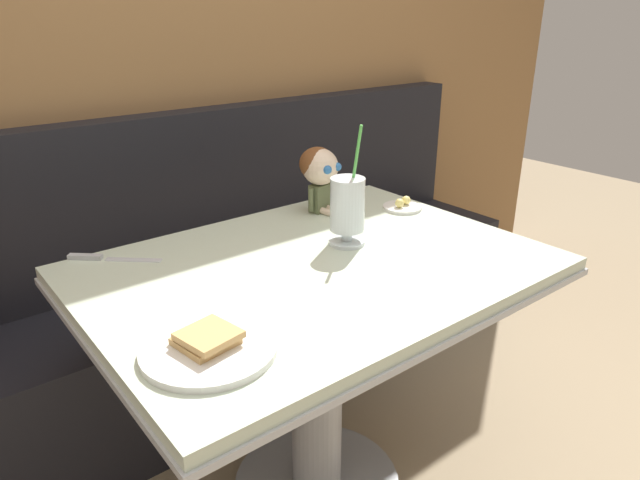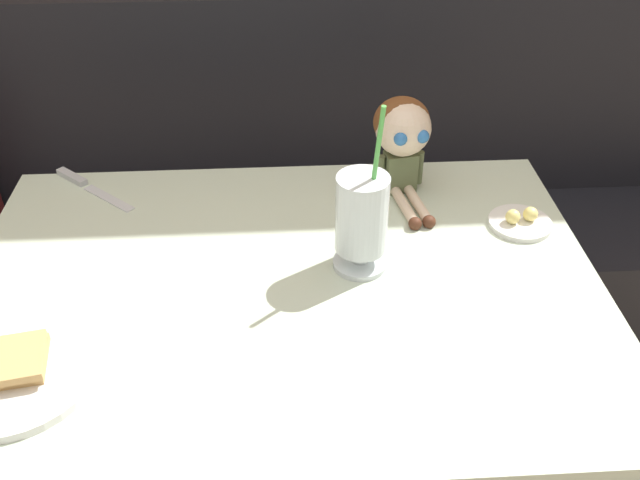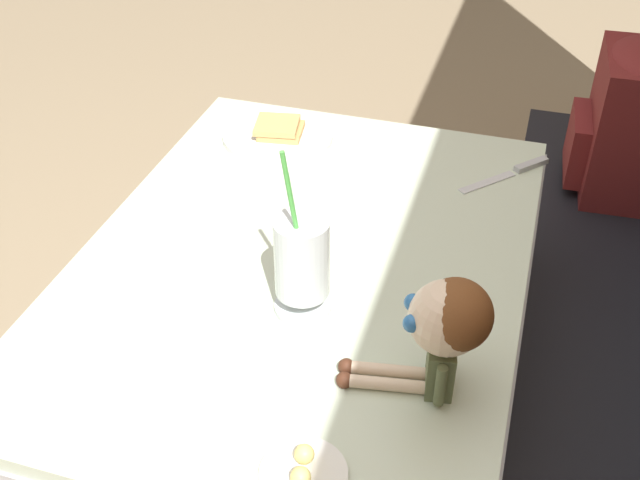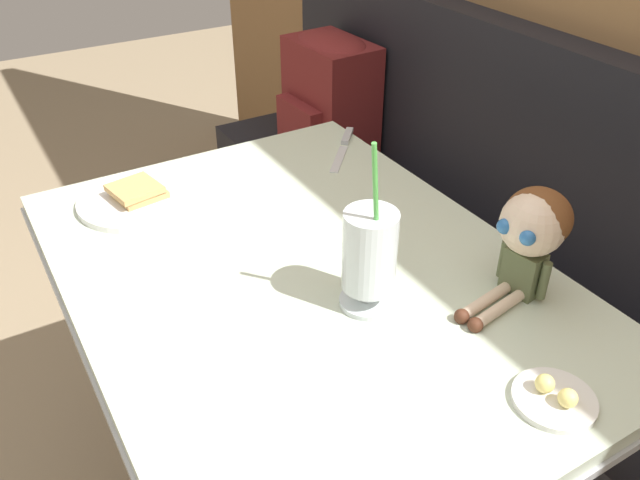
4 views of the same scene
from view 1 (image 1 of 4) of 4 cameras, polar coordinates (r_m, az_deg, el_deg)
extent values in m
cube|color=olive|center=(2.04, -16.49, 17.98)|extent=(4.40, 0.08, 2.40)
cube|color=black|center=(2.09, -10.52, -9.82)|extent=(2.60, 0.48, 0.45)
cube|color=black|center=(2.04, -14.06, 4.57)|extent=(2.60, 0.10, 0.55)
cube|color=beige|center=(1.41, -0.37, -2.81)|extent=(1.10, 0.80, 0.03)
cube|color=#B7BABF|center=(1.42, -0.37, -3.65)|extent=(1.11, 0.81, 0.02)
cylinder|color=#A5A8AD|center=(1.59, -0.34, -14.54)|extent=(0.14, 0.14, 0.65)
cylinder|color=white|center=(1.07, -11.04, -10.61)|extent=(0.25, 0.25, 0.01)
cube|color=tan|center=(1.07, -11.27, -9.93)|extent=(0.11, 0.11, 0.01)
cube|color=tan|center=(1.06, -11.06, -9.32)|extent=(0.11, 0.11, 0.01)
cylinder|color=silver|center=(1.51, 2.68, -0.19)|extent=(0.10, 0.10, 0.01)
cylinder|color=silver|center=(1.51, 2.69, 0.51)|extent=(0.03, 0.03, 0.03)
cylinder|color=silver|center=(1.48, 2.75, 3.58)|extent=(0.09, 0.09, 0.14)
cylinder|color=brown|center=(1.48, 2.75, 3.26)|extent=(0.08, 0.08, 0.12)
cylinder|color=#51B74C|center=(1.46, 3.52, 7.24)|extent=(0.02, 0.04, 0.22)
cylinder|color=white|center=(1.79, 8.22, 3.24)|extent=(0.12, 0.12, 0.01)
sphere|color=#F4E07A|center=(1.77, 7.96, 3.67)|extent=(0.03, 0.03, 0.03)
sphere|color=#F4E07A|center=(1.80, 8.60, 3.94)|extent=(0.03, 0.03, 0.03)
cube|color=silver|center=(1.49, -18.13, -1.90)|extent=(0.12, 0.11, 0.00)
cube|color=#B2B5BA|center=(1.54, -22.41, -1.56)|extent=(0.08, 0.07, 0.01)
cube|color=#5B6642|center=(1.74, 0.01, 4.24)|extent=(0.07, 0.05, 0.08)
sphere|color=beige|center=(1.72, 0.02, 7.33)|extent=(0.11, 0.11, 0.11)
ellipsoid|color=brown|center=(1.72, -0.28, 7.66)|extent=(0.13, 0.12, 0.10)
sphere|color=#2D6BB2|center=(1.67, 0.75, 7.03)|extent=(0.03, 0.03, 0.03)
sphere|color=#2D6BB2|center=(1.70, 1.74, 7.32)|extent=(0.03, 0.03, 0.03)
cylinder|color=beige|center=(1.69, 1.71, 2.52)|extent=(0.04, 0.12, 0.02)
cylinder|color=beige|center=(1.71, 2.32, 2.75)|extent=(0.04, 0.12, 0.02)
sphere|color=#4C2819|center=(1.66, 3.29, 2.05)|extent=(0.03, 0.03, 0.03)
sphere|color=#4C2819|center=(1.68, 3.89, 2.29)|extent=(0.03, 0.03, 0.03)
cylinder|color=#5B6642|center=(1.71, -0.90, 4.05)|extent=(0.02, 0.02, 0.07)
cylinder|color=#5B6642|center=(1.77, 0.90, 4.67)|extent=(0.02, 0.02, 0.07)
camera|label=2|loc=(0.82, 51.97, 27.62)|focal=39.19mm
camera|label=3|loc=(2.32, 17.22, 28.75)|focal=43.59mm
camera|label=4|loc=(1.72, 36.31, 22.65)|focal=36.60mm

